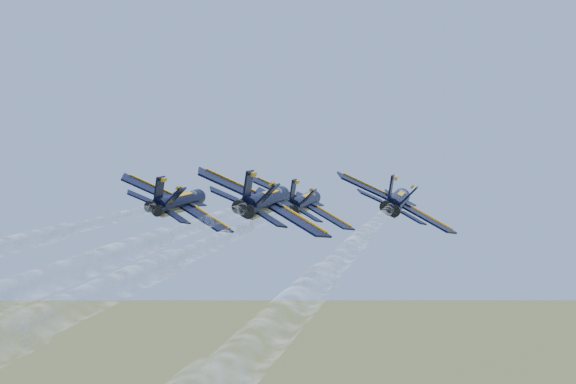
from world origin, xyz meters
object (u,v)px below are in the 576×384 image
(jet_left, at_px, (180,202))
(jet_slot, at_px, (266,201))
(jet_lead, at_px, (304,202))
(jet_right, at_px, (397,202))

(jet_left, height_order, jet_slot, same)
(jet_slot, bearing_deg, jet_lead, 91.24)
(jet_lead, relative_size, jet_slot, 1.00)
(jet_lead, height_order, jet_slot, same)
(jet_lead, distance_m, jet_left, 16.12)
(jet_left, bearing_deg, jet_lead, 43.67)
(jet_lead, xyz_separation_m, jet_slot, (5.09, -23.77, 0.00))
(jet_lead, xyz_separation_m, jet_left, (-9.36, -13.13, 0.00))
(jet_lead, bearing_deg, jet_right, -44.60)
(jet_left, height_order, jet_right, same)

